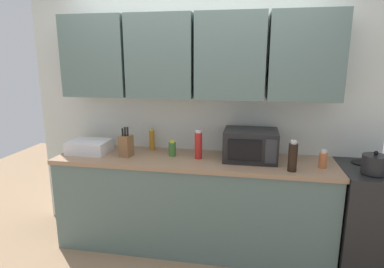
% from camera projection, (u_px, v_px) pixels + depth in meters
% --- Properties ---
extents(wall_back_with_cabinets, '(3.45, 0.38, 2.60)m').
position_uv_depth(wall_back_with_cabinets, '(197.00, 83.00, 3.10)').
color(wall_back_with_cabinets, silver).
rests_on(wall_back_with_cabinets, ground_plane).
extents(counter_run, '(2.58, 0.63, 0.90)m').
position_uv_depth(counter_run, '(193.00, 203.00, 3.13)').
color(counter_run, slate).
rests_on(counter_run, ground_plane).
extents(stove_range, '(0.76, 0.64, 0.91)m').
position_uv_depth(stove_range, '(382.00, 219.00, 2.81)').
color(stove_range, black).
rests_on(stove_range, ground_plane).
extents(kettle, '(0.19, 0.19, 0.18)m').
position_uv_depth(kettle, '(375.00, 164.00, 2.59)').
color(kettle, black).
rests_on(kettle, stove_range).
extents(microwave, '(0.48, 0.37, 0.28)m').
position_uv_depth(microwave, '(251.00, 145.00, 2.95)').
color(microwave, black).
rests_on(microwave, counter_run).
extents(dish_rack, '(0.38, 0.30, 0.12)m').
position_uv_depth(dish_rack, '(89.00, 147.00, 3.20)').
color(dish_rack, silver).
rests_on(dish_rack, counter_run).
extents(knife_block, '(0.12, 0.13, 0.29)m').
position_uv_depth(knife_block, '(126.00, 146.00, 3.07)').
color(knife_block, brown).
rests_on(knife_block, counter_run).
extents(bottle_green_oil, '(0.07, 0.07, 0.15)m').
position_uv_depth(bottle_green_oil, '(172.00, 149.00, 3.09)').
color(bottle_green_oil, '#386B2D').
rests_on(bottle_green_oil, counter_run).
extents(bottle_amber_vinegar, '(0.05, 0.05, 0.21)m').
position_uv_depth(bottle_amber_vinegar, '(152.00, 140.00, 3.29)').
color(bottle_amber_vinegar, '#AD701E').
rests_on(bottle_amber_vinegar, counter_run).
extents(bottle_red_sauce, '(0.07, 0.07, 0.27)m').
position_uv_depth(bottle_red_sauce, '(198.00, 145.00, 2.99)').
color(bottle_red_sauce, red).
rests_on(bottle_red_sauce, counter_run).
extents(bottle_spice_jar, '(0.07, 0.07, 0.16)m').
position_uv_depth(bottle_spice_jar, '(323.00, 160.00, 2.75)').
color(bottle_spice_jar, '#BC6638').
rests_on(bottle_spice_jar, counter_run).
extents(bottle_soy_dark, '(0.07, 0.07, 0.26)m').
position_uv_depth(bottle_soy_dark, '(293.00, 157.00, 2.66)').
color(bottle_soy_dark, black).
rests_on(bottle_soy_dark, counter_run).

